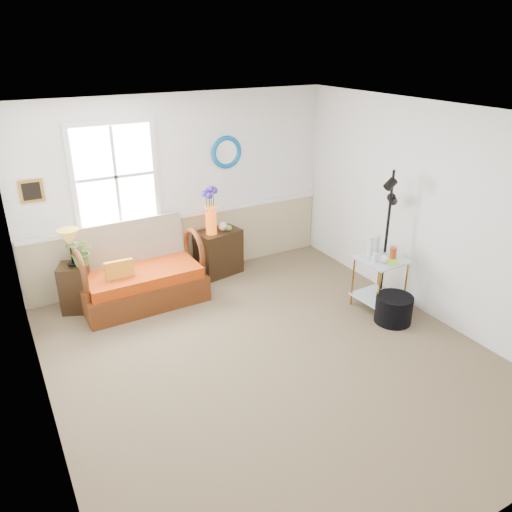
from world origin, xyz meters
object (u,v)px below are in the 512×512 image
loveseat (140,266)px  ottoman (394,309)px  cabinet (219,252)px  lamp_stand (76,288)px  floor_lamp (386,238)px  side_table (379,283)px

loveseat → ottoman: bearing=-39.6°
cabinet → loveseat: bearing=-177.3°
cabinet → ottoman: (1.29, -2.32, -0.16)m
loveseat → ottoman: 3.27m
loveseat → lamp_stand: 0.85m
loveseat → cabinet: loveseat is taller
ottoman → floor_lamp: bearing=63.9°
side_table → cabinet: bearing=124.7°
cabinet → floor_lamp: 2.44m
ottoman → loveseat: bearing=141.6°
lamp_stand → side_table: side_table is taller
side_table → floor_lamp: size_ratio=0.39×
lamp_stand → cabinet: bearing=2.9°
floor_lamp → ottoman: size_ratio=3.92×
floor_lamp → ottoman: (-0.25, -0.51, -0.72)m
lamp_stand → floor_lamp: floor_lamp is taller
loveseat → floor_lamp: 3.20m
loveseat → lamp_stand: size_ratio=2.51×
side_table → floor_lamp: (0.18, 0.14, 0.54)m
loveseat → cabinet: (1.26, 0.30, -0.18)m
floor_lamp → side_table: bearing=-144.1°
side_table → ottoman: bearing=-100.3°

